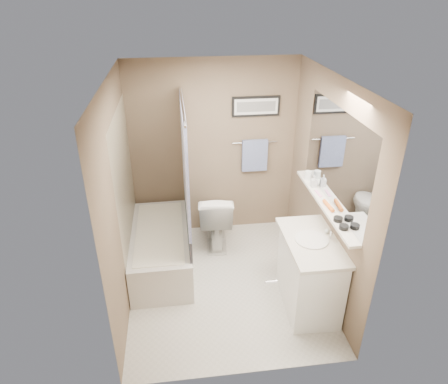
{
  "coord_description": "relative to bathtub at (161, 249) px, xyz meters",
  "views": [
    {
      "loc": [
        -0.49,
        -3.67,
        3.18
      ],
      "look_at": [
        0.0,
        0.15,
        1.15
      ],
      "focal_mm": 32.0,
      "sensor_mm": 36.0,
      "label": 1
    }
  ],
  "objects": [
    {
      "name": "towel_bar",
      "position": [
        1.3,
        0.77,
        1.05
      ],
      "size": [
        0.6,
        0.02,
        0.02
      ],
      "primitive_type": "cylinder",
      "rotation": [
        0.0,
        1.57,
        0.0
      ],
      "color": "silver",
      "rests_on": "wall_back"
    },
    {
      "name": "tub_rim",
      "position": [
        -0.0,
        0.0,
        0.25
      ],
      "size": [
        0.56,
        1.36,
        0.02
      ],
      "primitive_type": "cube",
      "color": "white",
      "rests_on": "bathtub"
    },
    {
      "name": "ceiling",
      "position": [
        0.75,
        -0.44,
        2.13
      ],
      "size": [
        2.2,
        2.5,
        0.04
      ],
      "primitive_type": "cube",
      "color": "white",
      "rests_on": "wall_back"
    },
    {
      "name": "mirror",
      "position": [
        1.84,
        -0.59,
        1.37
      ],
      "size": [
        0.02,
        1.6,
        1.0
      ],
      "primitive_type": "cube",
      "color": "silver",
      "rests_on": "wall_right"
    },
    {
      "name": "wall_left",
      "position": [
        -0.33,
        -0.44,
        0.95
      ],
      "size": [
        0.04,
        2.5,
        2.4
      ],
      "primitive_type": "cube",
      "color": "brown",
      "rests_on": "ground"
    },
    {
      "name": "wall_right",
      "position": [
        1.83,
        -0.44,
        0.95
      ],
      "size": [
        0.04,
        2.5,
        2.4
      ],
      "primitive_type": "cube",
      "color": "brown",
      "rests_on": "ground"
    },
    {
      "name": "wall_back",
      "position": [
        0.75,
        0.79,
        0.95
      ],
      "size": [
        2.2,
        0.04,
        2.4
      ],
      "primitive_type": "cube",
      "color": "brown",
      "rests_on": "ground"
    },
    {
      "name": "art_image",
      "position": [
        1.3,
        0.77,
        1.53
      ],
      "size": [
        0.5,
        0.0,
        0.13
      ],
      "primitive_type": "cube",
      "color": "#595959",
      "rests_on": "art_mat"
    },
    {
      "name": "glass_jar",
      "position": [
        1.79,
        -0.03,
        0.92
      ],
      "size": [
        0.08,
        0.08,
        0.1
      ],
      "primitive_type": "cylinder",
      "color": "white",
      "rests_on": "shelf"
    },
    {
      "name": "candle_bowl_far",
      "position": [
        1.79,
        -0.97,
        0.89
      ],
      "size": [
        0.09,
        0.09,
        0.04
      ],
      "primitive_type": "cylinder",
      "color": "black",
      "rests_on": "shelf"
    },
    {
      "name": "soap_bottle",
      "position": [
        1.79,
        -0.23,
        0.93
      ],
      "size": [
        0.07,
        0.07,
        0.14
      ],
      "primitive_type": "imported",
      "rotation": [
        0.0,
        0.0,
        0.12
      ],
      "color": "#999999",
      "rests_on": "shelf"
    },
    {
      "name": "faucet_knob",
      "position": [
        1.78,
        -0.78,
        0.62
      ],
      "size": [
        0.05,
        0.05,
        0.05
      ],
      "primitive_type": "sphere",
      "color": "silver",
      "rests_on": "countertop"
    },
    {
      "name": "door_handle",
      "position": [
        0.97,
        -1.63,
        0.75
      ],
      "size": [
        0.1,
        0.02,
        0.02
      ],
      "primitive_type": "cylinder",
      "rotation": [
        0.0,
        1.57,
        0.0
      ],
      "color": "silver",
      "rests_on": "door"
    },
    {
      "name": "tile_surround",
      "position": [
        -0.34,
        0.06,
        0.75
      ],
      "size": [
        0.02,
        1.55,
        2.0
      ],
      "primitive_type": "cube",
      "color": "tan",
      "rests_on": "wall_left"
    },
    {
      "name": "art_mat",
      "position": [
        1.3,
        0.77,
        1.53
      ],
      "size": [
        0.56,
        0.0,
        0.2
      ],
      "primitive_type": "cube",
      "color": "white",
      "rests_on": "art_frame"
    },
    {
      "name": "vanity",
      "position": [
        1.6,
        -0.88,
        0.15
      ],
      "size": [
        0.54,
        0.92,
        0.8
      ],
      "primitive_type": "cube",
      "rotation": [
        0.0,
        0.0,
        -0.04
      ],
      "color": "white",
      "rests_on": "ground"
    },
    {
      "name": "pink_comb",
      "position": [
        1.79,
        -0.4,
        0.87
      ],
      "size": [
        0.04,
        0.16,
        0.01
      ],
      "primitive_type": "cube",
      "rotation": [
        0.0,
        0.0,
        0.06
      ],
      "color": "#FF9BCC",
      "rests_on": "shelf"
    },
    {
      "name": "door",
      "position": [
        1.3,
        -1.69,
        0.75
      ],
      "size": [
        0.8,
        0.02,
        2.0
      ],
      "primitive_type": "cube",
      "color": "silver",
      "rests_on": "wall_front"
    },
    {
      "name": "hair_brush_front",
      "position": [
        1.79,
        -0.71,
        0.89
      ],
      "size": [
        0.06,
        0.22,
        0.04
      ],
      "primitive_type": "cylinder",
      "rotation": [
        1.57,
        0.0,
        0.07
      ],
      "color": "orange",
      "rests_on": "shelf"
    },
    {
      "name": "shelf",
      "position": [
        1.79,
        -0.59,
        0.85
      ],
      "size": [
        0.12,
        1.6,
        0.03
      ],
      "primitive_type": "cube",
      "color": "silver",
      "rests_on": "wall_right"
    },
    {
      "name": "art_frame",
      "position": [
        1.3,
        0.79,
        1.53
      ],
      "size": [
        0.62,
        0.02,
        0.26
      ],
      "primitive_type": "cube",
      "color": "black",
      "rests_on": "wall_back"
    },
    {
      "name": "ground",
      "position": [
        0.75,
        -0.44,
        -0.25
      ],
      "size": [
        2.5,
        2.5,
        0.0
      ],
      "primitive_type": "plane",
      "color": "beige",
      "rests_on": "ground"
    },
    {
      "name": "sink_basin",
      "position": [
        1.58,
        -0.88,
        0.6
      ],
      "size": [
        0.34,
        0.34,
        0.01
      ],
      "primitive_type": "cylinder",
      "color": "silver",
      "rests_on": "countertop"
    },
    {
      "name": "bathtub",
      "position": [
        0.0,
        0.0,
        0.0
      ],
      "size": [
        0.72,
        1.51,
        0.5
      ],
      "primitive_type": "cube",
      "rotation": [
        0.0,
        0.0,
        0.01
      ],
      "color": "silver",
      "rests_on": "ground"
    },
    {
      "name": "towel",
      "position": [
        1.3,
        0.75,
        0.87
      ],
      "size": [
        0.34,
        0.05,
        0.44
      ],
      "primitive_type": "cube",
      "color": "#98ABDD",
      "rests_on": "towel_bar"
    },
    {
      "name": "faucet_spout",
      "position": [
        1.78,
        -0.88,
        0.64
      ],
      "size": [
        0.02,
        0.02,
        0.1
      ],
      "primitive_type": "cylinder",
      "color": "silver",
      "rests_on": "countertop"
    },
    {
      "name": "wall_front",
      "position": [
        0.75,
        -1.67,
        0.95
      ],
      "size": [
        2.2,
        0.04,
        2.4
      ],
      "primitive_type": "cube",
      "color": "brown",
      "rests_on": "ground"
    },
    {
      "name": "toilet",
      "position": [
        0.73,
        0.42,
        0.14
      ],
      "size": [
        0.5,
        0.8,
        0.78
      ],
      "primitive_type": "imported",
      "rotation": [
        0.0,
        0.0,
        3.06
      ],
      "color": "white",
      "rests_on": "ground"
    },
    {
      "name": "curtain_upper",
      "position": [
        0.35,
        0.06,
        1.15
      ],
      "size": [
        0.03,
        1.45,
        1.28
      ],
      "primitive_type": "cube",
      "color": "white",
      "rests_on": "curtain_rod"
    },
    {
      "name": "candle_bowl_near",
      "position": [
        1.79,
        -1.11,
        0.89
      ],
      "size": [
        0.09,
        0.09,
        0.04
      ],
      "primitive_type": "cylinder",
      "color": "black",
      "rests_on": "shelf"
    },
    {
      "name": "countertop",
      "position": [
        1.59,
        -0.88,
        0.57
      ],
      "size": [
        0.54,
        0.96,
        0.04
      ],
      "primitive_type": "cube",
      "color": "beige",
      "rests_on": "vanity"
    },
    {
      "name": "curtain_lower",
      "position": [
        0.35,
        0.06,
        0.33
      ],
      "size": [
        0.03,
        1.45,
        0.36
      ],
      "primitive_type": "cube",
      "color": "#2A3F4E",
      "rests_on": "curtain_rod"
    },
    {
      "name": "curtain_rod",
      "position": [
        0.35,
        0.06,
        1.8
      ],
      "size": [
        0.02,
        1.55,
        0.02
      ],
      "primitive_type": "cylinder",
      "rotation": [
        1.57,
        0.0,
        0.0
      ],
      "color": "silver",
      "rests_on": "wall_left"
    }
  ]
}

